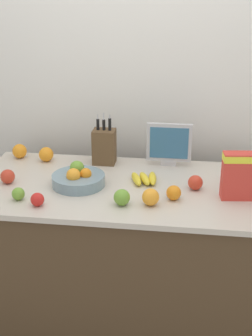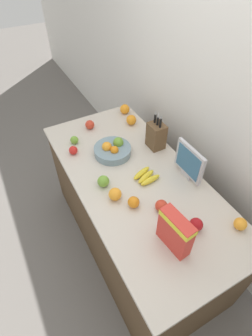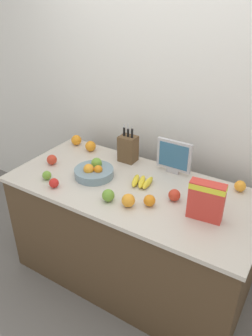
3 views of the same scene
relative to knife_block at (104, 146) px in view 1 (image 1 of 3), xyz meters
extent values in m
plane|color=slate|center=(0.23, -0.31, -0.97)|extent=(14.00, 14.00, 0.00)
cube|color=silver|center=(0.23, 0.32, 0.33)|extent=(9.00, 0.06, 2.60)
cube|color=#4C3823|center=(0.23, -0.31, -0.55)|extent=(1.76, 0.81, 0.83)
cube|color=beige|center=(0.23, -0.31, -0.12)|extent=(1.79, 0.84, 0.03)
cube|color=brown|center=(0.00, 0.00, 0.00)|extent=(0.13, 0.11, 0.21)
cylinder|color=black|center=(-0.04, 0.00, 0.13)|extent=(0.02, 0.02, 0.07)
cube|color=silver|center=(-0.04, 0.00, 0.18)|extent=(0.01, 0.00, 0.03)
cylinder|color=black|center=(0.00, 0.00, 0.13)|extent=(0.02, 0.02, 0.06)
cube|color=silver|center=(0.00, 0.00, 0.19)|extent=(0.01, 0.00, 0.04)
cylinder|color=black|center=(0.04, 0.00, 0.14)|extent=(0.02, 0.02, 0.07)
cube|color=silver|center=(0.04, 0.00, 0.19)|extent=(0.01, 0.00, 0.02)
cube|color=#B7B7BC|center=(0.39, 0.01, -0.09)|extent=(0.09, 0.03, 0.03)
cube|color=#B7B7BC|center=(0.39, 0.01, 0.04)|extent=(0.27, 0.02, 0.23)
cube|color=#33668C|center=(0.39, 0.00, 0.04)|extent=(0.23, 0.00, 0.19)
cube|color=red|center=(0.78, -0.39, 0.02)|extent=(0.22, 0.10, 0.25)
cube|color=yellow|center=(0.78, -0.39, 0.12)|extent=(0.22, 0.10, 0.04)
cylinder|color=gray|center=(-0.08, -0.34, -0.08)|extent=(0.29, 0.29, 0.06)
sphere|color=orange|center=(-0.04, -0.35, -0.04)|extent=(0.06, 0.06, 0.06)
sphere|color=#6B9E33|center=(-0.10, -0.28, -0.03)|extent=(0.08, 0.08, 0.08)
sphere|color=orange|center=(-0.10, -0.38, -0.03)|extent=(0.08, 0.08, 0.08)
ellipsoid|color=yellow|center=(0.31, -0.24, -0.09)|extent=(0.06, 0.17, 0.04)
ellipsoid|color=yellow|center=(0.27, -0.25, -0.09)|extent=(0.09, 0.17, 0.04)
ellipsoid|color=yellow|center=(0.23, -0.26, -0.09)|extent=(0.09, 0.17, 0.04)
sphere|color=red|center=(0.55, -0.31, -0.07)|extent=(0.08, 0.08, 0.08)
sphere|color=red|center=(-0.47, -0.37, -0.07)|extent=(0.08, 0.08, 0.08)
sphere|color=#6B9E33|center=(-0.35, -0.56, -0.07)|extent=(0.07, 0.07, 0.07)
sphere|color=red|center=(-0.23, -0.61, -0.07)|extent=(0.07, 0.07, 0.07)
sphere|color=#A31419|center=(0.76, -0.21, -0.07)|extent=(0.08, 0.08, 0.08)
sphere|color=#6B9E33|center=(0.18, -0.55, -0.07)|extent=(0.08, 0.08, 0.08)
sphere|color=orange|center=(-0.54, 0.01, -0.06)|extent=(0.09, 0.09, 0.09)
sphere|color=orange|center=(0.88, 0.02, -0.07)|extent=(0.08, 0.08, 0.08)
sphere|color=orange|center=(0.33, -0.53, -0.06)|extent=(0.09, 0.09, 0.09)
sphere|color=orange|center=(-0.36, -0.02, -0.06)|extent=(0.09, 0.09, 0.09)
sphere|color=orange|center=(0.44, -0.45, -0.07)|extent=(0.08, 0.08, 0.08)
camera|label=1|loc=(0.48, -2.61, 0.95)|focal=50.00mm
camera|label=2|loc=(1.32, -0.99, 1.26)|focal=28.00mm
camera|label=3|loc=(1.21, -1.98, 1.13)|focal=35.00mm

